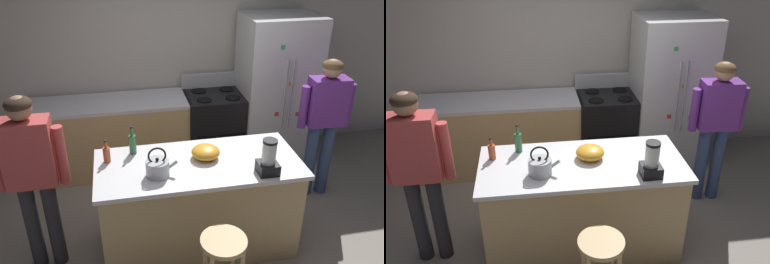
% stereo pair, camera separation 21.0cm
% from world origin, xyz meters
% --- Properties ---
extents(ground_plane, '(14.00, 14.00, 0.00)m').
position_xyz_m(ground_plane, '(0.00, 0.00, 0.00)').
color(ground_plane, gray).
extents(back_wall, '(8.00, 0.10, 2.70)m').
position_xyz_m(back_wall, '(0.00, 1.95, 1.35)').
color(back_wall, '#BCB7AD').
rests_on(back_wall, ground_plane).
extents(kitchen_island, '(1.83, 0.82, 0.94)m').
position_xyz_m(kitchen_island, '(0.00, 0.00, 0.47)').
color(kitchen_island, tan).
rests_on(kitchen_island, ground_plane).
extents(back_counter_run, '(2.00, 0.64, 0.94)m').
position_xyz_m(back_counter_run, '(-0.80, 1.55, 0.47)').
color(back_counter_run, tan).
rests_on(back_counter_run, ground_plane).
extents(refrigerator, '(0.90, 0.73, 1.89)m').
position_xyz_m(refrigerator, '(1.32, 1.50, 0.95)').
color(refrigerator, silver).
rests_on(refrigerator, ground_plane).
extents(stove_range, '(0.76, 0.65, 1.12)m').
position_xyz_m(stove_range, '(0.54, 1.52, 0.48)').
color(stove_range, black).
rests_on(stove_range, ground_plane).
extents(person_by_island_left, '(0.59, 0.22, 1.68)m').
position_xyz_m(person_by_island_left, '(-1.40, 0.02, 1.02)').
color(person_by_island_left, '#26262B').
rests_on(person_by_island_left, ground_plane).
extents(person_by_sink_right, '(0.59, 0.24, 1.62)m').
position_xyz_m(person_by_sink_right, '(1.51, 0.59, 0.98)').
color(person_by_sink_right, '#384C7A').
rests_on(person_by_sink_right, ground_plane).
extents(bar_stool, '(0.36, 0.36, 0.71)m').
position_xyz_m(bar_stool, '(0.04, -0.75, 0.55)').
color(bar_stool, tan).
rests_on(bar_stool, ground_plane).
extents(blender_appliance, '(0.17, 0.17, 0.32)m').
position_xyz_m(blender_appliance, '(0.54, -0.28, 1.08)').
color(blender_appliance, black).
rests_on(blender_appliance, kitchen_island).
extents(bottle_cooking_sauce, '(0.06, 0.06, 0.22)m').
position_xyz_m(bottle_cooking_sauce, '(-0.79, 0.17, 1.02)').
color(bottle_cooking_sauce, '#B24C26').
rests_on(bottle_cooking_sauce, kitchen_island).
extents(bottle_olive_oil, '(0.07, 0.07, 0.28)m').
position_xyz_m(bottle_olive_oil, '(-0.56, 0.27, 1.04)').
color(bottle_olive_oil, '#2D6638').
rests_on(bottle_olive_oil, kitchen_island).
extents(mixing_bowl, '(0.26, 0.26, 0.12)m').
position_xyz_m(mixing_bowl, '(0.08, 0.07, 1.00)').
color(mixing_bowl, orange).
rests_on(mixing_bowl, kitchen_island).
extents(tea_kettle, '(0.28, 0.20, 0.27)m').
position_xyz_m(tea_kettle, '(-0.38, -0.14, 1.02)').
color(tea_kettle, '#B7BABF').
rests_on(tea_kettle, kitchen_island).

